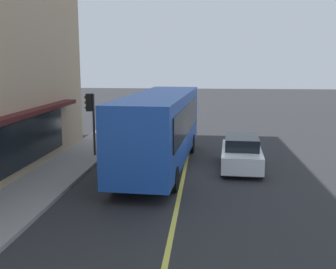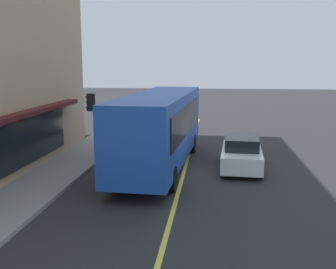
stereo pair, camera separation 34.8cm
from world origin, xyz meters
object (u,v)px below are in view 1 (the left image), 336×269
Objects in this scene: car_white at (241,153)px; pedestrian_waiting at (108,122)px; car_silver at (147,122)px; traffic_light at (90,110)px; bus at (160,126)px; pedestrian_mid_block at (119,115)px.

pedestrian_waiting reaches higher than car_white.
traffic_light is at bearing 167.50° from car_silver.
bus is 4.20m from traffic_light.
bus reaches higher than traffic_light.
car_silver is at bearing -12.50° from traffic_light.
car_silver is at bearing 11.89° from bus.
pedestrian_mid_block is (3.75, 0.09, 0.01)m from pedestrian_waiting.
bus is at bearing -113.80° from traffic_light.
car_white is at bearing -130.74° from pedestrian_waiting.
pedestrian_waiting is at bearing 49.26° from car_white.
bus is 8.29m from pedestrian_waiting.
pedestrian_waiting is at bearing 139.70° from car_silver.
car_white is (-9.51, -5.83, 0.00)m from car_silver.
traffic_light is at bearing 78.68° from car_white.
pedestrian_mid_block is (9.14, 0.52, -1.45)m from traffic_light.
car_silver is 2.59m from pedestrian_mid_block.
car_silver is 2.81× the size of pedestrian_waiting.
car_silver is at bearing -40.30° from pedestrian_waiting.
traffic_light is at bearing 66.20° from bus.
car_white is (0.16, -3.79, -1.24)m from bus.
car_white is 2.81× the size of pedestrian_waiting.
car_white is at bearing -142.70° from pedestrian_mid_block.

